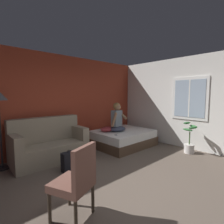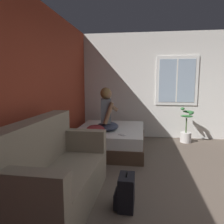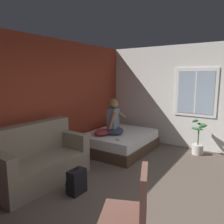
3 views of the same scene
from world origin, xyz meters
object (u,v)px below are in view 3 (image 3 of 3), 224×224
couch (39,160)px  person_seated (114,120)px  throw_pillow (102,132)px  bed (120,142)px  cell_phone (117,140)px  side_chair (131,211)px  backpack (76,182)px  potted_plant (198,142)px

couch → person_seated: bearing=-9.0°
throw_pillow → bed: bearing=-27.2°
cell_phone → person_seated: bearing=-101.1°
throw_pillow → cell_phone: throw_pillow is taller
side_chair → backpack: bearing=64.6°
couch → side_chair: 2.29m
person_seated → side_chair: bearing=-143.9°
side_chair → cell_phone: (2.21, 1.55, -0.05)m
bed → throw_pillow: size_ratio=3.68×
person_seated → backpack: size_ratio=1.91×
backpack → throw_pillow: throw_pillow is taller
bed → couch: couch is taller
side_chair → throw_pillow: 3.14m
bed → backpack: 2.22m
bed → couch: bearing=170.7°
throw_pillow → couch: bearing=175.7°
backpack → throw_pillow: 1.90m
potted_plant → throw_pillow: bearing=122.8°
side_chair → backpack: side_chair is taller
cell_phone → potted_plant: bearing=172.1°
bed → person_seated: size_ratio=2.02×
throw_pillow → potted_plant: (1.26, -1.96, -0.25)m
cell_phone → side_chair: bearing=72.5°
couch → potted_plant: 3.68m
person_seated → cell_phone: person_seated is taller
couch → backpack: couch is taller
couch → throw_pillow: (1.76, -0.13, 0.16)m
couch → potted_plant: couch is taller
side_chair → backpack: (0.64, 1.35, -0.34)m
side_chair → throw_pillow: size_ratio=2.04×
backpack → throw_pillow: size_ratio=0.95×
side_chair → potted_plant: size_ratio=1.15×
cell_phone → potted_plant: potted_plant is taller
bed → couch: (-2.21, 0.36, 0.16)m
couch → throw_pillow: couch is taller
couch → person_seated: size_ratio=1.96×
backpack → couch: bearing=93.3°
backpack → potted_plant: 3.22m
couch → side_chair: size_ratio=1.76×
potted_plant → backpack: bearing=157.5°
backpack → potted_plant: size_ratio=0.54×
throw_pillow → cell_phone: 0.56m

